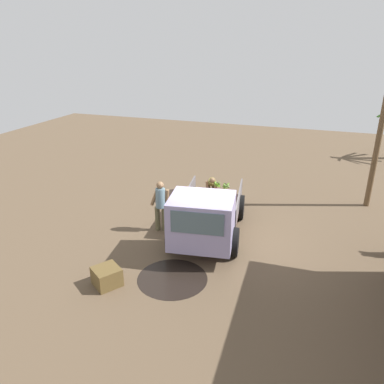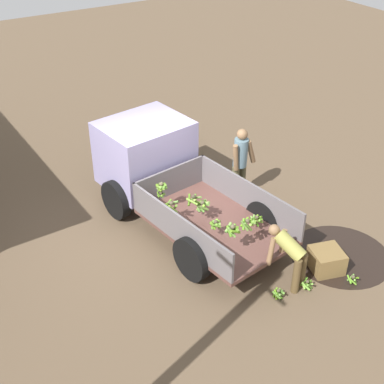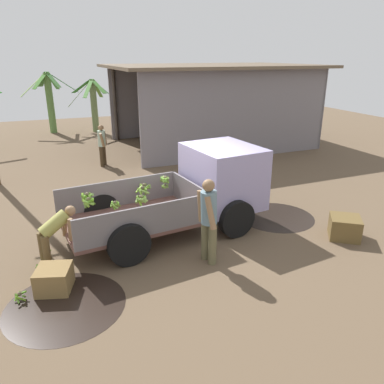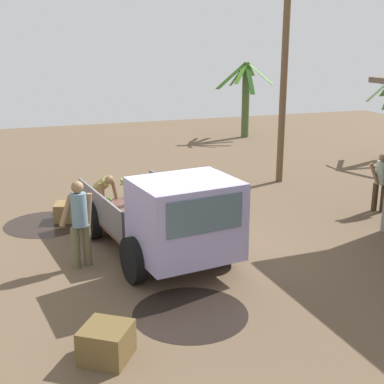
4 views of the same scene
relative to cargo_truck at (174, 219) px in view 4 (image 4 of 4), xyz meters
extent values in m
plane|color=brown|center=(-0.51, 0.16, -1.00)|extent=(36.00, 36.00, 0.00)
cylinder|color=black|center=(-3.42, -2.21, -1.00)|extent=(1.98, 1.98, 0.01)
cylinder|color=black|center=(1.85, -0.32, -1.00)|extent=(1.91, 1.91, 0.01)
cube|color=brown|center=(-1.84, -0.26, -0.52)|extent=(3.17, 2.25, 0.08)
cube|color=slate|center=(-1.97, 0.63, -0.17)|extent=(2.92, 0.46, 0.63)
cube|color=slate|center=(-1.72, -1.15, -0.17)|extent=(2.92, 0.46, 0.63)
cube|color=slate|center=(-0.41, -0.06, -0.17)|extent=(0.31, 1.84, 0.63)
cube|color=#9B92C1|center=(0.47, 0.07, 0.16)|extent=(1.74, 2.01, 1.45)
cube|color=#4C606B|center=(1.23, 0.17, 0.45)|extent=(0.23, 1.44, 0.64)
cylinder|color=black|center=(0.12, 0.98, -0.56)|extent=(0.89, 0.34, 0.87)
cylinder|color=black|center=(0.38, -0.92, -0.56)|extent=(0.89, 0.34, 0.87)
cylinder|color=black|center=(-2.41, 0.63, -0.56)|extent=(0.89, 0.34, 0.87)
cylinder|color=black|center=(-2.15, -1.27, -0.56)|extent=(0.89, 0.34, 0.87)
sphere|color=brown|center=(-2.40, -0.86, -0.19)|extent=(0.07, 0.07, 0.07)
cylinder|color=#5D9728|center=(-2.45, -0.90, -0.26)|extent=(0.14, 0.16, 0.15)
cylinder|color=#4C7B1C|center=(-2.42, -0.92, -0.25)|extent=(0.18, 0.09, 0.14)
cylinder|color=#547F1D|center=(-2.36, -0.91, -0.26)|extent=(0.17, 0.13, 0.15)
cylinder|color=#608E1E|center=(-2.33, -0.86, -0.26)|extent=(0.05, 0.17, 0.16)
cylinder|color=#67953E|center=(-2.35, -0.81, -0.26)|extent=(0.15, 0.16, 0.15)
cylinder|color=olive|center=(-2.39, -0.78, -0.24)|extent=(0.20, 0.06, 0.11)
cylinder|color=#41721B|center=(-2.43, -0.81, -0.27)|extent=(0.14, 0.12, 0.18)
cylinder|color=olive|center=(-2.47, -0.85, -0.24)|extent=(0.05, 0.19, 0.13)
sphere|color=brown|center=(-2.75, -0.02, 0.13)|extent=(0.09, 0.09, 0.09)
cylinder|color=#52851F|center=(-2.75, 0.05, 0.05)|extent=(0.19, 0.07, 0.18)
cylinder|color=#76A347|center=(-2.79, 0.02, 0.04)|extent=(0.16, 0.15, 0.20)
cylinder|color=#659923|center=(-2.84, -0.02, 0.07)|extent=(0.06, 0.21, 0.14)
cylinder|color=#5A8C27|center=(-2.80, -0.09, 0.06)|extent=(0.20, 0.16, 0.16)
cylinder|color=#558B21|center=(-2.74, -0.08, 0.04)|extent=(0.18, 0.08, 0.20)
cylinder|color=#74A534|center=(-2.69, -0.04, 0.05)|extent=(0.10, 0.20, 0.18)
cylinder|color=#7AA94B|center=(-2.68, 0.02, 0.08)|extent=(0.15, 0.21, 0.13)
sphere|color=brown|center=(-1.39, 0.46, 0.02)|extent=(0.09, 0.09, 0.09)
cylinder|color=#537628|center=(-1.30, 0.49, -0.05)|extent=(0.13, 0.24, 0.17)
cylinder|color=#5B8420|center=(-1.40, 0.53, -0.07)|extent=(0.20, 0.08, 0.22)
cylinder|color=#7BAB36|center=(-1.46, 0.47, -0.07)|extent=(0.09, 0.21, 0.21)
cylinder|color=#597C28|center=(-1.42, 0.39, -0.06)|extent=(0.22, 0.12, 0.20)
cylinder|color=#5C8038|center=(-1.32, 0.39, -0.03)|extent=(0.21, 0.21, 0.14)
sphere|color=brown|center=(-0.88, 0.40, 0.16)|extent=(0.08, 0.08, 0.08)
cylinder|color=#82AC47|center=(-0.83, 0.40, 0.10)|extent=(0.06, 0.16, 0.16)
cylinder|color=#577826|center=(-0.85, 0.43, 0.09)|extent=(0.14, 0.14, 0.17)
cylinder|color=#57811A|center=(-0.90, 0.46, 0.11)|extent=(0.18, 0.09, 0.14)
cylinder|color=olive|center=(-0.94, 0.45, 0.12)|extent=(0.16, 0.17, 0.11)
cylinder|color=#75A842|center=(-0.95, 0.39, 0.11)|extent=(0.08, 0.18, 0.13)
cylinder|color=#5A902E|center=(-0.93, 0.35, 0.12)|extent=(0.17, 0.16, 0.12)
cylinder|color=olive|center=(-0.88, 0.34, 0.10)|extent=(0.16, 0.06, 0.16)
cylinder|color=#609428|center=(-0.85, 0.36, 0.09)|extent=(0.15, 0.14, 0.16)
sphere|color=brown|center=(-2.18, -0.05, -0.13)|extent=(0.08, 0.08, 0.08)
cylinder|color=#65A432|center=(-2.14, -0.01, -0.21)|extent=(0.13, 0.14, 0.16)
cylinder|color=#5E8A21|center=(-2.18, 0.02, -0.19)|extent=(0.17, 0.06, 0.14)
cylinder|color=#5F902E|center=(-2.25, -0.02, -0.17)|extent=(0.11, 0.18, 0.11)
cylinder|color=#629D2B|center=(-2.22, -0.07, -0.20)|extent=(0.10, 0.15, 0.16)
cylinder|color=#78B043|center=(-2.20, -0.10, -0.19)|extent=(0.17, 0.10, 0.15)
cylinder|color=#547B28|center=(-2.13, -0.09, -0.19)|extent=(0.15, 0.16, 0.13)
cylinder|color=#6FAA2E|center=(-2.11, -0.06, -0.18)|extent=(0.07, 0.18, 0.11)
sphere|color=brown|center=(-0.88, 0.42, -0.04)|extent=(0.06, 0.06, 0.06)
cylinder|color=#568126|center=(-0.92, 0.45, -0.07)|extent=(0.11, 0.12, 0.09)
cylinder|color=#78AA36|center=(-0.93, 0.39, -0.07)|extent=(0.09, 0.13, 0.08)
cylinder|color=#789E46|center=(-0.87, 0.36, -0.07)|extent=(0.14, 0.06, 0.08)
cylinder|color=olive|center=(-0.84, 0.42, -0.08)|extent=(0.05, 0.13, 0.10)
cylinder|color=#58881D|center=(-0.87, 0.47, -0.07)|extent=(0.14, 0.06, 0.08)
sphere|color=brown|center=(-1.61, -0.11, -0.05)|extent=(0.09, 0.09, 0.09)
cylinder|color=#73A437|center=(-1.54, -0.09, -0.13)|extent=(0.12, 0.19, 0.20)
cylinder|color=#598338|center=(-1.58, -0.04, -0.13)|extent=(0.21, 0.11, 0.18)
cylinder|color=#5E9435|center=(-1.64, -0.04, -0.12)|extent=(0.21, 0.14, 0.17)
cylinder|color=olive|center=(-1.69, -0.08, -0.11)|extent=(0.13, 0.22, 0.15)
cylinder|color=#74AF2C|center=(-1.66, -0.14, -0.14)|extent=(0.14, 0.18, 0.21)
cylinder|color=olive|center=(-1.62, -0.20, -0.11)|extent=(0.22, 0.08, 0.15)
cylinder|color=#83B14D|center=(-1.57, -0.20, -0.10)|extent=(0.23, 0.14, 0.14)
cylinder|color=#80B14A|center=(-1.52, -0.14, -0.10)|extent=(0.12, 0.23, 0.13)
sphere|color=#423C2B|center=(-1.53, 0.04, 0.10)|extent=(0.09, 0.09, 0.09)
cylinder|color=#4F771C|center=(-1.47, 0.11, 0.03)|extent=(0.21, 0.17, 0.18)
cylinder|color=#82AF3D|center=(-1.59, 0.12, 0.05)|extent=(0.22, 0.19, 0.13)
cylinder|color=olive|center=(-1.59, 0.01, 0.01)|extent=(0.12, 0.19, 0.21)
cylinder|color=olive|center=(-1.50, -0.06, 0.04)|extent=(0.24, 0.10, 0.16)
cylinder|color=#699C36|center=(-1.46, 0.03, 0.00)|extent=(0.07, 0.19, 0.21)
sphere|color=brown|center=(-2.76, -0.34, 0.14)|extent=(0.08, 0.08, 0.08)
cylinder|color=#4A761C|center=(-2.70, -0.40, 0.07)|extent=(0.16, 0.18, 0.16)
cylinder|color=#60951E|center=(-2.68, -0.34, 0.07)|extent=(0.06, 0.20, 0.16)
cylinder|color=#60A425|center=(-2.72, -0.29, 0.06)|extent=(0.17, 0.14, 0.18)
cylinder|color=#56752F|center=(-2.77, -0.27, 0.06)|extent=(0.20, 0.09, 0.17)
cylinder|color=#58802F|center=(-2.81, -0.33, 0.05)|extent=(0.10, 0.17, 0.20)
cylinder|color=#7AAD32|center=(-2.82, -0.39, 0.07)|extent=(0.16, 0.19, 0.16)
cylinder|color=#78AD3C|center=(-2.76, -0.43, 0.08)|extent=(0.21, 0.06, 0.13)
cylinder|color=brown|center=(-5.13, 5.05, 2.16)|extent=(0.21, 0.21, 6.33)
cube|color=#638745|center=(-6.92, 10.09, 1.63)|extent=(0.65, 1.09, 1.07)
cylinder|color=#44592E|center=(-12.57, 7.29, 0.63)|extent=(0.34, 0.34, 3.26)
cube|color=#225115|center=(-11.97, 7.17, 1.67)|extent=(1.25, 0.44, 1.28)
cube|color=#578B40|center=(-12.07, 7.69, 1.85)|extent=(1.13, 0.97, 0.93)
cube|color=#2D7E24|center=(-12.47, 7.89, 1.83)|extent=(0.39, 1.25, 0.97)
cube|color=#537F26|center=(-13.11, 7.71, 1.97)|extent=(1.22, 1.00, 0.68)
cube|color=#4A6432|center=(-13.15, 7.34, 1.88)|extent=(1.19, 0.29, 0.87)
cube|color=olive|center=(-12.87, 7.04, 1.78)|extent=(0.75, 0.68, 1.06)
cube|color=#295215|center=(-12.42, 6.54, 1.76)|extent=(0.57, 1.56, 1.10)
cube|color=#457E21|center=(-12.17, 6.87, 1.89)|extent=(0.95, 0.99, 0.86)
cylinder|color=brown|center=(-0.61, -1.83, -0.58)|extent=(0.20, 0.20, 0.84)
cylinder|color=brown|center=(-0.66, -1.60, -0.58)|extent=(0.20, 0.20, 0.84)
cylinder|color=slate|center=(-0.65, -1.72, 0.17)|extent=(0.40, 0.38, 0.67)
sphere|color=#8C6746|center=(-0.66, -1.72, 0.62)|extent=(0.24, 0.24, 0.24)
cylinder|color=#8C6746|center=(-0.71, -1.95, 0.16)|extent=(0.18, 0.34, 0.62)
cylinder|color=#8C6746|center=(-0.74, -1.52, 0.14)|extent=(0.15, 0.20, 0.63)
cylinder|color=brown|center=(-3.73, -0.76, -0.63)|extent=(0.18, 0.18, 0.73)
cylinder|color=brown|center=(-3.66, -0.95, -0.63)|extent=(0.18, 0.18, 0.73)
cylinder|color=#9C9746|center=(-3.46, -0.77, -0.13)|extent=(0.68, 0.47, 0.51)
sphere|color=#8C6746|center=(-3.14, -0.66, 0.06)|extent=(0.21, 0.21, 0.21)
cylinder|color=#8C6746|center=(-3.27, -0.51, -0.28)|extent=(0.16, 0.22, 0.55)
cylinder|color=#8C6746|center=(-3.18, -0.86, -0.28)|extent=(0.14, 0.17, 0.54)
cylinder|color=#3D2E1C|center=(-1.56, 6.15, -0.63)|extent=(0.20, 0.20, 0.74)
cylinder|color=#3D2E1C|center=(-1.67, 5.97, -0.63)|extent=(0.20, 0.20, 0.74)
cylinder|color=#AECAB1|center=(-1.61, 6.06, 0.03)|extent=(0.38, 0.38, 0.58)
sphere|color=#8C6746|center=(-1.61, 6.06, 0.43)|extent=(0.21, 0.21, 0.21)
cylinder|color=#8C6746|center=(-1.62, 5.85, 0.02)|extent=(0.24, 0.30, 0.54)
sphere|color=brown|center=(-4.13, -1.81, -0.85)|extent=(0.07, 0.07, 0.07)
cylinder|color=#548131|center=(-4.06, -1.82, -0.91)|extent=(0.05, 0.16, 0.14)
cylinder|color=#5E9E28|center=(-4.10, -1.74, -0.89)|extent=(0.18, 0.08, 0.10)
cylinder|color=#6CAA2F|center=(-4.17, -1.77, -0.91)|extent=(0.13, 0.14, 0.14)
cylinder|color=#70AF3C|center=(-4.17, -1.83, -0.92)|extent=(0.08, 0.14, 0.16)
cylinder|color=#5F8F1E|center=(-4.12, -1.88, -0.91)|extent=(0.16, 0.05, 0.13)
sphere|color=brown|center=(-3.70, -0.40, -0.84)|extent=(0.07, 0.07, 0.07)
cylinder|color=#547D34|center=(-3.68, -0.44, -0.91)|extent=(0.14, 0.09, 0.17)
cylinder|color=olive|center=(-3.65, -0.41, -0.91)|extent=(0.08, 0.14, 0.17)
cylinder|color=#59851D|center=(-3.64, -0.37, -0.90)|extent=(0.10, 0.16, 0.15)
cylinder|color=#71A324|center=(-3.69, -0.35, -0.91)|extent=(0.14, 0.07, 0.17)
cylinder|color=#70AE3C|center=(-3.73, -0.33, -0.88)|extent=(0.18, 0.11, 0.12)
cylinder|color=#569325|center=(-3.75, -0.38, -0.91)|extent=(0.08, 0.15, 0.17)
cylinder|color=#5B8236|center=(-3.76, -0.42, -0.89)|extent=(0.09, 0.17, 0.14)
cylinder|color=#6BA33F|center=(-3.72, -0.46, -0.89)|extent=(0.18, 0.09, 0.13)
sphere|color=brown|center=(-3.79, -1.00, -0.83)|extent=(0.07, 0.07, 0.07)
cylinder|color=#84AC48|center=(-3.76, -0.93, -0.89)|extent=(0.19, 0.11, 0.13)
cylinder|color=#72AF3B|center=(-3.82, -0.93, -0.89)|extent=(0.18, 0.12, 0.14)
cylinder|color=#5E9731|center=(-3.85, -1.00, -0.91)|extent=(0.06, 0.16, 0.17)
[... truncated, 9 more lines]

